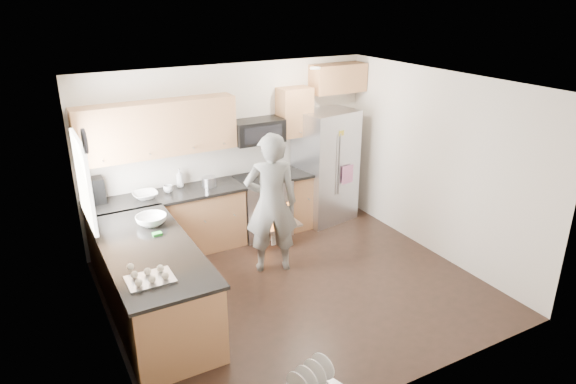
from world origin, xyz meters
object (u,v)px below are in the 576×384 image
person (271,204)px  stove_range (262,192)px  refrigerator (325,166)px  dish_rack (311,383)px

person → stove_range: bearing=-90.1°
stove_range → refrigerator: refrigerator is taller
refrigerator → dish_rack: size_ratio=3.03×
stove_range → refrigerator: 1.17m
stove_range → refrigerator: bearing=0.4°
person → dish_rack: 2.52m
stove_range → dish_rack: stove_range is taller
refrigerator → person: size_ratio=0.95×
stove_range → dish_rack: bearing=-108.8°
person → dish_rack: bearing=91.4°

